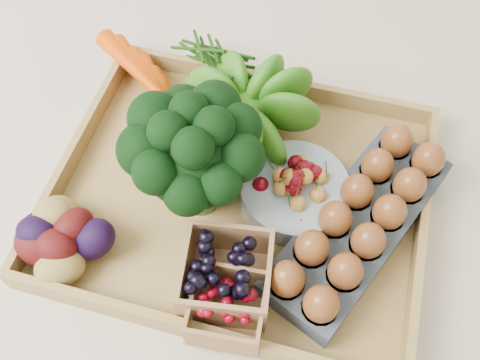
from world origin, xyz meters
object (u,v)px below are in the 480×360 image
(tray, at_px, (240,198))
(broccoli, at_px, (197,174))
(cherry_bowl, at_px, (294,193))
(egg_carton, at_px, (358,227))

(tray, bearing_deg, broccoli, -157.52)
(broccoli, bearing_deg, tray, 22.48)
(cherry_bowl, distance_m, egg_carton, 0.10)
(tray, xyz_separation_m, egg_carton, (0.18, -0.02, 0.03))
(cherry_bowl, bearing_deg, tray, -169.97)
(broccoli, distance_m, egg_carton, 0.24)
(broccoli, relative_size, cherry_bowl, 1.16)
(broccoli, height_order, egg_carton, broccoli)
(broccoli, bearing_deg, egg_carton, 1.88)
(tray, distance_m, broccoli, 0.10)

